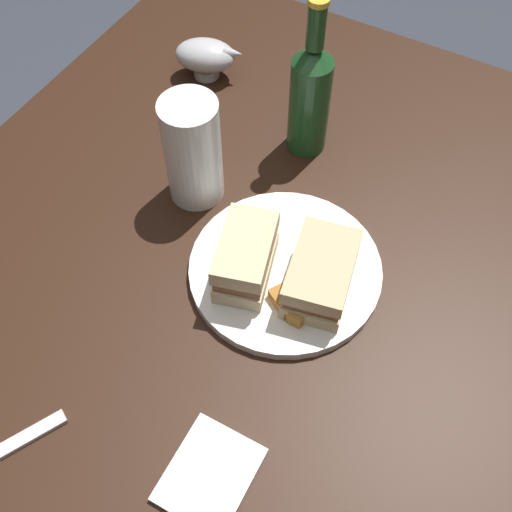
% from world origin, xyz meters
% --- Properties ---
extents(ground_plane, '(6.00, 6.00, 0.00)m').
position_xyz_m(ground_plane, '(0.00, 0.00, 0.00)').
color(ground_plane, '#333842').
extents(dining_table, '(1.16, 0.91, 0.71)m').
position_xyz_m(dining_table, '(0.00, 0.00, 0.36)').
color(dining_table, black).
rests_on(dining_table, ground).
extents(plate, '(0.26, 0.26, 0.01)m').
position_xyz_m(plate, '(-0.03, 0.07, 0.72)').
color(plate, white).
rests_on(plate, dining_table).
extents(sandwich_half_left, '(0.13, 0.09, 0.07)m').
position_xyz_m(sandwich_half_left, '(0.01, 0.03, 0.76)').
color(sandwich_half_left, beige).
rests_on(sandwich_half_left, plate).
extents(sandwich_half_right, '(0.14, 0.10, 0.06)m').
position_xyz_m(sandwich_half_right, '(-0.02, 0.13, 0.76)').
color(sandwich_half_right, '#CCB284').
rests_on(sandwich_half_right, plate).
extents(potato_wedge_front, '(0.04, 0.02, 0.02)m').
position_xyz_m(potato_wedge_front, '(0.03, 0.13, 0.74)').
color(potato_wedge_front, '#B77F33').
rests_on(potato_wedge_front, plate).
extents(potato_wedge_middle, '(0.04, 0.05, 0.02)m').
position_xyz_m(potato_wedge_middle, '(0.03, 0.10, 0.73)').
color(potato_wedge_middle, '#AD702D').
rests_on(potato_wedge_middle, plate).
extents(potato_wedge_back, '(0.04, 0.05, 0.02)m').
position_xyz_m(potato_wedge_back, '(-0.01, 0.11, 0.73)').
color(potato_wedge_back, '#AD702D').
rests_on(potato_wedge_back, plate).
extents(potato_wedge_left_edge, '(0.06, 0.03, 0.02)m').
position_xyz_m(potato_wedge_left_edge, '(0.01, 0.13, 0.73)').
color(potato_wedge_left_edge, gold).
rests_on(potato_wedge_left_edge, plate).
extents(potato_wedge_right_edge, '(0.04, 0.05, 0.02)m').
position_xyz_m(potato_wedge_right_edge, '(0.03, 0.05, 0.73)').
color(potato_wedge_right_edge, '#B77F33').
rests_on(potato_wedge_right_edge, plate).
extents(pint_glass, '(0.08, 0.08, 0.17)m').
position_xyz_m(pint_glass, '(-0.09, -0.11, 0.78)').
color(pint_glass, white).
rests_on(pint_glass, dining_table).
extents(gravy_boat, '(0.10, 0.12, 0.07)m').
position_xyz_m(gravy_boat, '(-0.32, -0.23, 0.75)').
color(gravy_boat, '#B7B7BC').
rests_on(gravy_boat, dining_table).
extents(cider_bottle, '(0.06, 0.06, 0.25)m').
position_xyz_m(cider_bottle, '(-0.26, -0.01, 0.81)').
color(cider_bottle, '#19421E').
rests_on(cider_bottle, dining_table).
extents(napkin, '(0.11, 0.09, 0.01)m').
position_xyz_m(napkin, '(0.25, 0.13, 0.72)').
color(napkin, white).
rests_on(napkin, dining_table).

